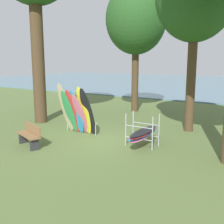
% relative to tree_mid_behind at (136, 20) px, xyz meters
% --- Properties ---
extents(ground_plane, '(80.00, 80.00, 0.00)m').
position_rel_tree_mid_behind_xyz_m(ground_plane, '(1.74, -6.63, -5.62)').
color(ground_plane, '#566B38').
extents(tree_mid_behind, '(3.69, 3.69, 7.79)m').
position_rel_tree_mid_behind_xyz_m(tree_mid_behind, '(0.00, 0.00, 0.00)').
color(tree_mid_behind, '#4C3823').
rests_on(tree_mid_behind, ground).
extents(leaning_board_pile, '(1.79, 0.91, 2.28)m').
position_rel_tree_mid_behind_xyz_m(leaning_board_pile, '(0.44, -6.37, -4.60)').
color(leaning_board_pile, '#C6B289').
rests_on(leaning_board_pile, ground).
extents(board_storage_rack, '(1.15, 2.13, 1.25)m').
position_rel_tree_mid_behind_xyz_m(board_storage_rack, '(3.62, -6.32, -5.13)').
color(board_storage_rack, '#9EA0A5').
rests_on(board_storage_rack, ground).
extents(park_bench, '(1.46, 0.86, 0.85)m').
position_rel_tree_mid_behind_xyz_m(park_bench, '(0.01, -8.63, -5.17)').
color(park_bench, '#2D2D33').
rests_on(park_bench, ground).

